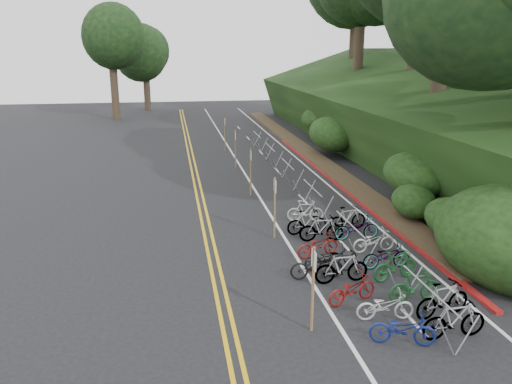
% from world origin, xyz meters
% --- Properties ---
extents(ground, '(120.00, 120.00, 0.00)m').
position_xyz_m(ground, '(0.00, 0.00, 0.00)').
color(ground, black).
rests_on(ground, ground).
extents(road_markings, '(7.47, 80.00, 0.01)m').
position_xyz_m(road_markings, '(0.63, 10.10, 0.00)').
color(road_markings, gold).
rests_on(road_markings, ground).
extents(red_curb, '(0.25, 28.00, 0.10)m').
position_xyz_m(red_curb, '(5.70, 12.00, 0.05)').
color(red_curb, maroon).
rests_on(red_curb, ground).
extents(embankment, '(14.30, 48.14, 9.11)m').
position_xyz_m(embankment, '(12.96, 19.04, 2.57)').
color(embankment, black).
rests_on(embankment, ground).
extents(bike_rack_front, '(1.11, 3.07, 1.10)m').
position_xyz_m(bike_rack_front, '(3.36, -2.15, 0.82)').
color(bike_rack_front, '#999CA2').
rests_on(bike_rack_front, ground).
extents(bike_racks_rest, '(1.14, 23.00, 1.17)m').
position_xyz_m(bike_racks_rest, '(3.00, 13.00, 0.85)').
color(bike_racks_rest, '#999CA2').
rests_on(bike_racks_rest, ground).
extents(signpost_near, '(0.08, 0.40, 2.41)m').
position_xyz_m(signpost_near, '(0.19, -1.87, 1.38)').
color(signpost_near, brown).
rests_on(signpost_near, ground).
extents(signposts_rest, '(0.08, 18.40, 2.50)m').
position_xyz_m(signposts_rest, '(0.60, 14.00, 1.43)').
color(signposts_rest, brown).
rests_on(signposts_rest, ground).
extents(bike_front, '(0.66, 1.79, 0.93)m').
position_xyz_m(bike_front, '(1.22, 1.16, 0.47)').
color(bike_front, black).
rests_on(bike_front, ground).
extents(bike_valet, '(3.20, 11.32, 1.09)m').
position_xyz_m(bike_valet, '(2.90, 1.47, 0.49)').
color(bike_valet, navy).
rests_on(bike_valet, ground).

